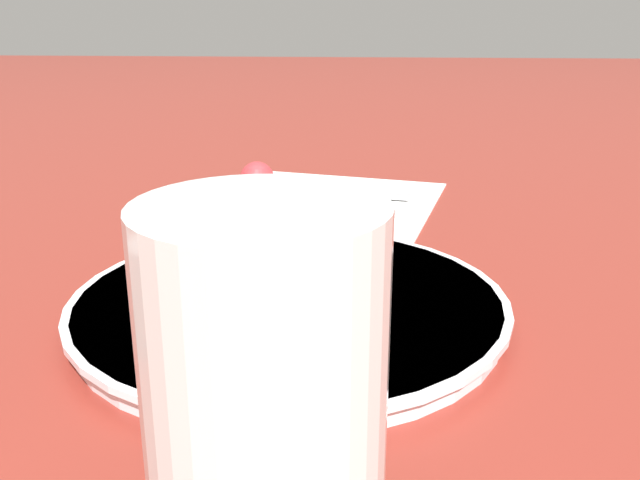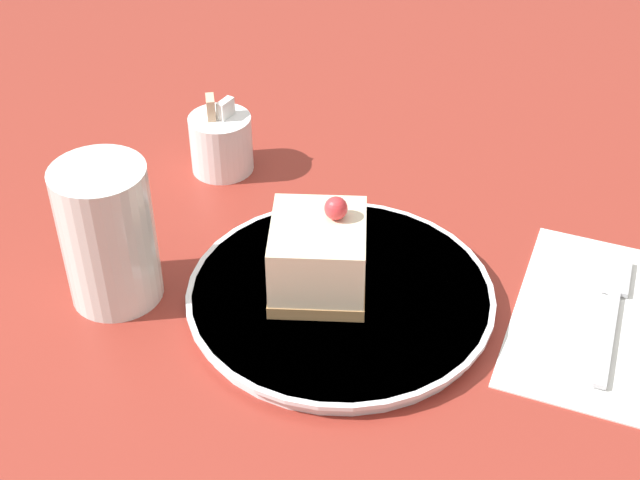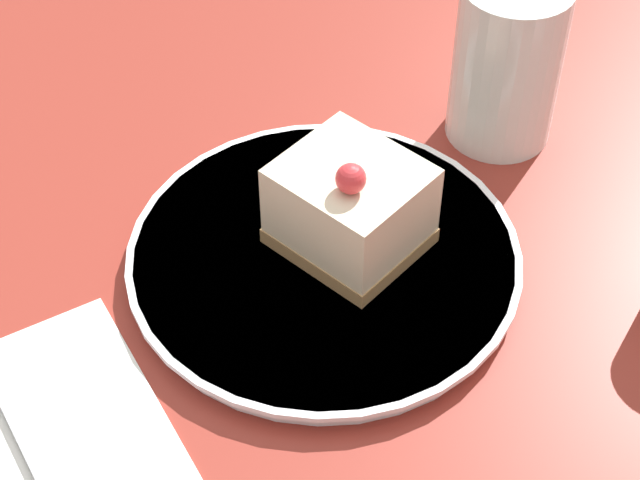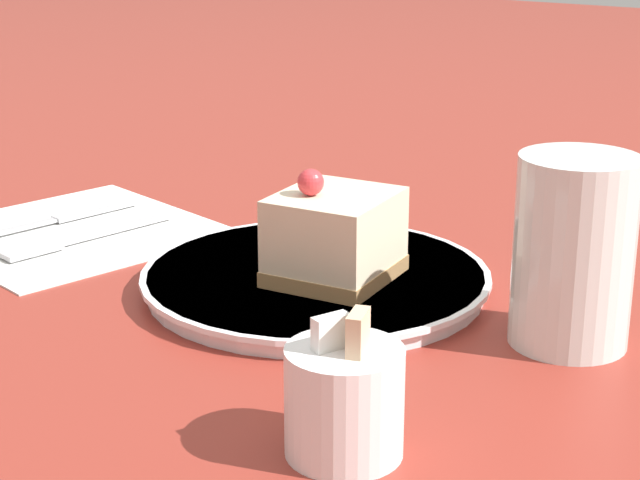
{
  "view_description": "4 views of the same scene",
  "coord_description": "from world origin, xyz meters",
  "px_view_note": "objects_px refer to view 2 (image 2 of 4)",
  "views": [
    {
      "loc": [
        -0.35,
        -0.02,
        0.18
      ],
      "look_at": [
        0.05,
        0.01,
        0.04
      ],
      "focal_mm": 40.0,
      "sensor_mm": 36.0,
      "label": 1
    },
    {
      "loc": [
        0.09,
        -0.53,
        0.5
      ],
      "look_at": [
        0.01,
        0.03,
        0.06
      ],
      "focal_mm": 50.0,
      "sensor_mm": 36.0,
      "label": 2
    },
    {
      "loc": [
        0.35,
        0.36,
        0.52
      ],
      "look_at": [
        0.04,
        0.03,
        0.04
      ],
      "focal_mm": 60.0,
      "sensor_mm": 36.0,
      "label": 3
    },
    {
      "loc": [
        -0.38,
        0.63,
        0.28
      ],
      "look_at": [
        0.02,
        0.03,
        0.04
      ],
      "focal_mm": 60.0,
      "sensor_mm": 36.0,
      "label": 4
    }
  ],
  "objects_px": {
    "sugar_bowl": "(221,143)",
    "cake_slice": "(318,256)",
    "plate": "(340,296)",
    "drinking_glass": "(108,235)",
    "fork": "(612,307)"
  },
  "relations": [
    {
      "from": "sugar_bowl",
      "to": "cake_slice",
      "type": "bearing_deg",
      "value": -55.81
    },
    {
      "from": "plate",
      "to": "sugar_bowl",
      "type": "distance_m",
      "value": 0.24
    },
    {
      "from": "cake_slice",
      "to": "drinking_glass",
      "type": "relative_size",
      "value": 0.75
    },
    {
      "from": "plate",
      "to": "cake_slice",
      "type": "height_order",
      "value": "cake_slice"
    },
    {
      "from": "fork",
      "to": "plate",
      "type": "bearing_deg",
      "value": -162.16
    },
    {
      "from": "fork",
      "to": "sugar_bowl",
      "type": "distance_m",
      "value": 0.4
    },
    {
      "from": "fork",
      "to": "drinking_glass",
      "type": "xyz_separation_m",
      "value": [
        -0.41,
        -0.04,
        0.06
      ]
    },
    {
      "from": "fork",
      "to": "drinking_glass",
      "type": "distance_m",
      "value": 0.42
    },
    {
      "from": "fork",
      "to": "drinking_glass",
      "type": "relative_size",
      "value": 1.29
    },
    {
      "from": "fork",
      "to": "drinking_glass",
      "type": "bearing_deg",
      "value": -163.07
    },
    {
      "from": "cake_slice",
      "to": "sugar_bowl",
      "type": "distance_m",
      "value": 0.22
    },
    {
      "from": "plate",
      "to": "fork",
      "type": "bearing_deg",
      "value": 5.9
    },
    {
      "from": "plate",
      "to": "drinking_glass",
      "type": "height_order",
      "value": "drinking_glass"
    },
    {
      "from": "sugar_bowl",
      "to": "drinking_glass",
      "type": "xyz_separation_m",
      "value": [
        -0.04,
        -0.2,
        0.03
      ]
    },
    {
      "from": "cake_slice",
      "to": "drinking_glass",
      "type": "xyz_separation_m",
      "value": [
        -0.17,
        -0.02,
        0.02
      ]
    }
  ]
}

